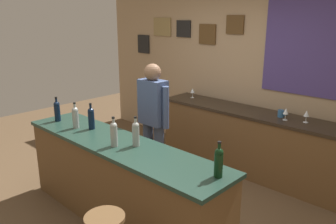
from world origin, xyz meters
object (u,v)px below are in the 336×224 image
at_px(wine_bottle_b, 75,117).
at_px(wine_glass_c, 307,114).
at_px(wine_bottle_a, 57,110).
at_px(coffee_mug, 281,113).
at_px(wine_glass_b, 286,112).
at_px(wine_glass_a, 193,91).
at_px(wine_bottle_e, 136,133).
at_px(wine_bottle_f, 219,161).
at_px(wine_bottle_d, 114,133).
at_px(wine_bottle_c, 91,118).
at_px(bartender, 153,118).

height_order(wine_bottle_b, wine_glass_c, wine_bottle_b).
xyz_separation_m(wine_bottle_a, coffee_mug, (1.89, 2.13, -0.11)).
bearing_deg(wine_glass_b, coffee_mug, 138.54).
distance_m(wine_glass_a, wine_glass_c, 1.85).
bearing_deg(coffee_mug, wine_bottle_e, -105.89).
height_order(wine_glass_b, wine_glass_c, same).
bearing_deg(wine_bottle_f, wine_bottle_a, -176.62).
xyz_separation_m(wine_bottle_d, wine_bottle_e, (0.15, 0.16, 0.00)).
height_order(wine_bottle_b, wine_glass_b, wine_bottle_b).
relative_size(wine_bottle_c, wine_glass_b, 1.97).
height_order(wine_bottle_b, wine_bottle_d, same).
height_order(wine_bottle_e, coffee_mug, wine_bottle_e).
distance_m(bartender, wine_bottle_e, 0.92).
bearing_deg(wine_bottle_d, wine_bottle_f, 8.40).
relative_size(bartender, coffee_mug, 12.96).
bearing_deg(wine_glass_c, wine_bottle_c, -129.69).
relative_size(wine_bottle_d, coffee_mug, 2.45).
relative_size(wine_bottle_a, wine_glass_a, 1.97).
height_order(wine_bottle_c, wine_glass_a, wine_bottle_c).
distance_m(wine_glass_b, wine_glass_c, 0.24).
relative_size(wine_bottle_d, wine_bottle_e, 1.00).
xyz_separation_m(wine_bottle_c, wine_bottle_d, (0.61, -0.15, 0.00)).
bearing_deg(wine_glass_c, bartender, -138.69).
bearing_deg(wine_glass_b, wine_bottle_e, -109.27).
height_order(bartender, wine_bottle_b, bartender).
relative_size(bartender, wine_bottle_f, 5.29).
bearing_deg(wine_glass_a, wine_glass_b, -4.19).
bearing_deg(wine_bottle_d, wine_glass_b, 68.37).
distance_m(wine_bottle_a, wine_bottle_f, 2.32).
distance_m(wine_bottle_e, wine_glass_c, 2.19).
xyz_separation_m(bartender, wine_bottle_f, (1.52, -0.73, 0.12)).
relative_size(wine_bottle_a, wine_bottle_c, 1.00).
relative_size(wine_bottle_b, wine_bottle_e, 1.00).
height_order(wine_bottle_d, wine_glass_c, wine_bottle_d).
xyz_separation_m(wine_glass_c, coffee_mug, (-0.33, 0.01, -0.06)).
bearing_deg(wine_bottle_a, bartender, 47.39).
bearing_deg(coffee_mug, wine_bottle_a, -131.68).
xyz_separation_m(bartender, wine_glass_b, (1.19, 1.17, 0.07)).
bearing_deg(wine_bottle_e, wine_bottle_f, 0.78).
bearing_deg(wine_glass_b, wine_bottle_a, -134.35).
relative_size(wine_bottle_d, wine_glass_a, 1.97).
height_order(wine_bottle_f, coffee_mug, wine_bottle_f).
distance_m(wine_bottle_f, wine_glass_a, 2.80).
bearing_deg(bartender, wine_glass_a, 108.33).
height_order(wine_bottle_c, wine_bottle_f, same).
bearing_deg(coffee_mug, wine_glass_c, -1.29).
bearing_deg(wine_glass_a, bartender, -71.67).
height_order(wine_bottle_c, coffee_mug, wine_bottle_c).
relative_size(wine_bottle_f, wine_glass_b, 1.97).
bearing_deg(wine_bottle_c, coffee_mug, 56.44).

